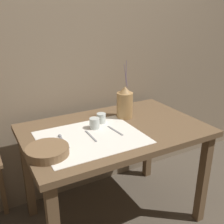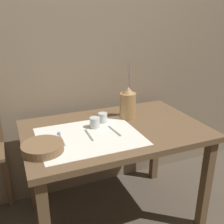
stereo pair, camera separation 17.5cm
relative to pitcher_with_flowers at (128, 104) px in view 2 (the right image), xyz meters
The scene contains 11 objects.
ground_plane 0.90m from the pitcher_with_flowers, 140.57° to the right, with size 12.00×12.00×0.00m, color brown.
stone_wall_back 0.52m from the pitcher_with_flowers, 113.62° to the left, with size 7.00×0.06×2.40m.
wooden_table 0.30m from the pitcher_with_flowers, 140.57° to the right, with size 1.24×0.80×0.76m.
linen_cloth 0.43m from the pitcher_with_flowers, 151.81° to the right, with size 0.64×0.52×0.00m.
pitcher_with_flowers is the anchor object (origin of this frame).
wooden_bowl 0.73m from the pitcher_with_flowers, 157.32° to the right, with size 0.24×0.24×0.05m.
glass_tumbler_near 0.31m from the pitcher_with_flowers, 164.23° to the right, with size 0.07×0.07×0.07m.
glass_tumbler_far 0.22m from the pitcher_with_flowers, behind, with size 0.07×0.07×0.07m.
spoon_outer 0.56m from the pitcher_with_flowers, 166.88° to the right, with size 0.02×0.18×0.02m.
fork_outer 0.42m from the pitcher_with_flowers, 153.23° to the right, with size 0.02×0.17×0.00m.
knife_center 0.28m from the pitcher_with_flowers, 135.04° to the right, with size 0.03×0.17×0.00m.
Camera 2 is at (-0.65, -1.51, 1.50)m, focal length 42.00 mm.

